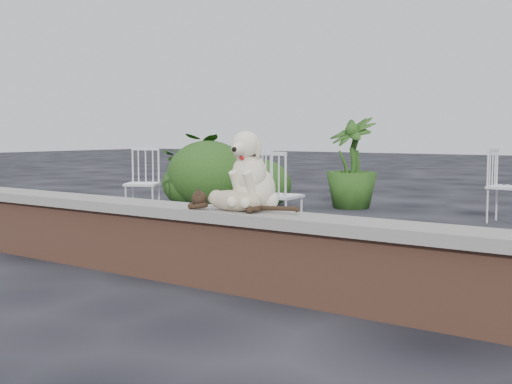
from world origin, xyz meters
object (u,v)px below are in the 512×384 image
Objects in this scene: dog at (254,170)px; chair_b at (250,191)px; cat at (233,199)px; chair_c at (279,194)px; chair_a at (142,183)px; potted_plant_a at (195,168)px; chair_e at (507,186)px; potted_plant_b at (352,163)px.

dog is 0.62× the size of chair_b.
chair_c is at bearing 109.92° from cat.
dog is at bearing -64.50° from chair_a.
dog reaches higher than chair_b.
potted_plant_a is (-4.10, 4.35, -0.10)m from cat.
potted_plant_a is at bearing 136.28° from chair_b.
potted_plant_a is at bearing 97.69° from chair_e.
chair_b is 3.27m from potted_plant_a.
potted_plant_a reaches higher than chair_b.
dog is 0.42× the size of potted_plant_b.
potted_plant_a is 2.57m from potted_plant_b.
chair_a is at bearing -11.83° from chair_c.
chair_e is 1.00× the size of chair_c.
chair_a is 1.98m from potted_plant_a.
dog is 0.62× the size of chair_e.
potted_plant_b is (-1.71, 4.94, -0.19)m from dog.
chair_b is (-1.53, 2.33, -0.19)m from cat.
chair_a is 3.17m from potted_plant_b.
chair_a is at bearing -124.52° from potted_plant_b.
dog reaches higher than chair_e.
chair_c is at bearing -38.23° from chair_a.
chair_a reaches higher than cat.
cat is (-0.08, -0.15, -0.21)m from dog.
chair_a is at bearing 138.63° from cat.
chair_b is 2.77m from potted_plant_b.
cat is 1.06× the size of chair_e.
cat is at bearing 174.30° from chair_e.
potted_plant_a is 0.82× the size of potted_plant_b.
dog is 4.23m from chair_a.
chair_a is at bearing 169.83° from chair_b.
cat is 0.89× the size of potted_plant_a.
chair_e and chair_a have the same top height.
cat is at bearing -46.75° from potted_plant_a.
chair_e is at bearing 76.18° from cat.
cat is at bearing -66.79° from chair_a.
chair_b is 1.00× the size of chair_c.
chair_b and chair_e have the same top height.
chair_c is at bearing -78.27° from potted_plant_b.
chair_a is (-4.13, -2.28, 0.00)m from chair_e.
dog is 2.74m from chair_b.
chair_b reaches higher than cat.
chair_a is (-1.90, 0.15, 0.00)m from chair_b.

